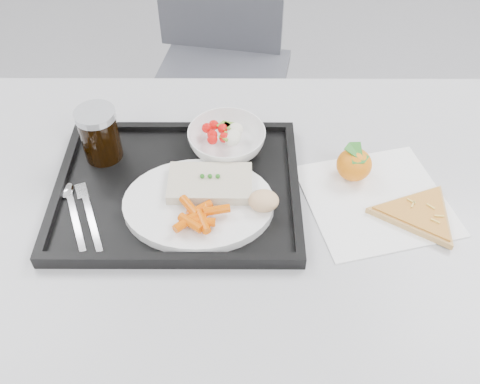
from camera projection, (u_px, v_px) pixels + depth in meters
name	position (u px, v px, depth m)	size (l,w,h in m)	color
table	(236.00, 228.00, 1.03)	(1.20, 0.80, 0.75)	#BDBEC0
chair	(220.00, 47.00, 1.74)	(0.49, 0.49, 0.93)	#3D3E45
tray	(178.00, 189.00, 1.00)	(0.45, 0.35, 0.03)	black
dinner_plate	(199.00, 204.00, 0.95)	(0.27, 0.27, 0.02)	white
fish_fillet	(210.00, 183.00, 0.96)	(0.15, 0.09, 0.03)	beige
bread_roll	(264.00, 201.00, 0.92)	(0.06, 0.06, 0.03)	#E2C389
salad_bowl	(227.00, 140.00, 1.05)	(0.15, 0.15, 0.05)	white
cola_glass	(99.00, 133.00, 1.01)	(0.08, 0.08, 0.11)	black
cutlery	(78.00, 207.00, 0.96)	(0.11, 0.17, 0.01)	silver
napkin	(376.00, 200.00, 0.99)	(0.30, 0.29, 0.00)	white
tangerine	(354.00, 164.00, 1.01)	(0.09, 0.09, 0.07)	orange
pizza_slice	(419.00, 214.00, 0.95)	(0.21, 0.21, 0.02)	#E0AE66
carrot_pile	(198.00, 216.00, 0.90)	(0.10, 0.08, 0.02)	#DD5301
salad_contents	(226.00, 134.00, 1.05)	(0.08, 0.07, 0.02)	red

